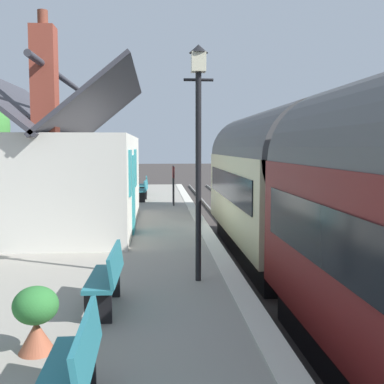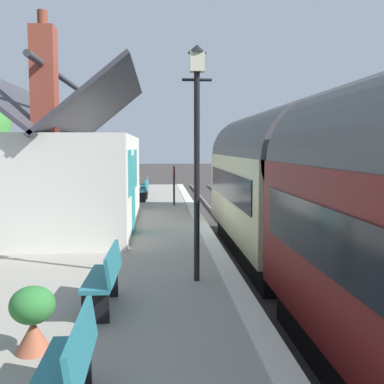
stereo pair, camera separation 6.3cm
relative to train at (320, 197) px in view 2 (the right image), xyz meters
name	(u,v)px [view 2 (the right image)]	position (x,y,z in m)	size (l,w,h in m)	color
ground_plane	(244,258)	(3.92, 0.90, -2.21)	(160.00, 160.00, 0.00)	#383330
platform	(104,244)	(3.92, 4.95, -1.74)	(32.00, 6.10, 0.94)	gray
platform_edge_coping	(204,227)	(3.92, 2.08, -1.26)	(32.00, 0.36, 0.02)	beige
rail_near	(298,255)	(3.92, -0.72, -2.14)	(52.00, 0.08, 0.14)	gray
rail_far	(250,256)	(3.92, 0.72, -2.14)	(52.00, 0.08, 0.14)	gray
train	(320,197)	(0.00, 0.00, 0.00)	(17.16, 2.73, 4.32)	black
station_building	(65,177)	(4.24, 6.06, 0.19)	(7.53, 4.21, 5.50)	silver
bench_platform_end	(144,190)	(10.88, 4.01, -0.80)	(1.42, 0.49, 0.88)	#26727F
bench_near_building	(68,369)	(-5.88, 4.13, -0.80)	(1.41, 0.46, 0.88)	#26727F
bench_by_lamp	(105,276)	(-3.01, 4.14, -0.80)	(1.41, 0.46, 0.88)	#26727F
bench_mid_platform	(145,185)	(13.75, 4.03, -0.80)	(1.41, 0.46, 0.88)	#26727F
planter_edge_far	(33,317)	(-4.42, 4.80, -0.86)	(0.51, 0.51, 0.76)	#9E5138
planter_corner_building	(98,188)	(12.30, 6.13, -0.83)	(0.63, 0.63, 0.85)	gray
lamp_post_platform	(197,120)	(-1.63, 2.72, 1.50)	(0.32, 0.50, 4.02)	black
station_sign_board	(174,175)	(9.37, 2.76, -0.08)	(0.96, 0.06, 1.57)	black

